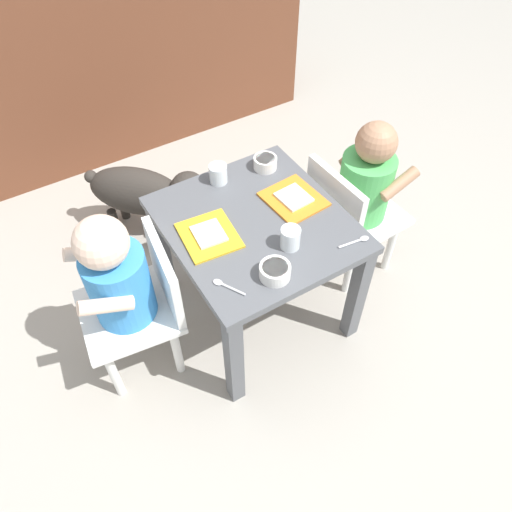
% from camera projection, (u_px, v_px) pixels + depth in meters
% --- Properties ---
extents(ground_plane, '(7.00, 7.00, 0.00)m').
position_uv_depth(ground_plane, '(256.00, 308.00, 1.82)').
color(ground_plane, '#9E998E').
extents(kitchen_cabinet_back, '(1.80, 0.40, 1.03)m').
position_uv_depth(kitchen_cabinet_back, '(102.00, 31.00, 2.14)').
color(kitchen_cabinet_back, brown).
rests_on(kitchen_cabinet_back, ground).
extents(dining_table, '(0.52, 0.56, 0.45)m').
position_uv_depth(dining_table, '(256.00, 240.00, 1.54)').
color(dining_table, '#515459').
rests_on(dining_table, ground).
extents(seated_child_left, '(0.31, 0.31, 0.65)m').
position_uv_depth(seated_child_left, '(122.00, 282.00, 1.39)').
color(seated_child_left, white).
rests_on(seated_child_left, ground).
extents(seated_child_right, '(0.29, 0.29, 0.63)m').
position_uv_depth(seated_child_right, '(362.00, 187.00, 1.66)').
color(seated_child_right, white).
rests_on(seated_child_right, ground).
extents(dog, '(0.42, 0.41, 0.32)m').
position_uv_depth(dog, '(146.00, 192.00, 1.92)').
color(dog, '#332D28').
rests_on(dog, ground).
extents(food_tray_left, '(0.17, 0.18, 0.02)m').
position_uv_depth(food_tray_left, '(209.00, 235.00, 1.43)').
color(food_tray_left, gold).
rests_on(food_tray_left, dining_table).
extents(food_tray_right, '(0.17, 0.19, 0.02)m').
position_uv_depth(food_tray_right, '(294.00, 199.00, 1.53)').
color(food_tray_right, orange).
rests_on(food_tray_right, dining_table).
extents(water_cup_left, '(0.06, 0.06, 0.07)m').
position_uv_depth(water_cup_left, '(290.00, 239.00, 1.39)').
color(water_cup_left, white).
rests_on(water_cup_left, dining_table).
extents(water_cup_right, '(0.06, 0.06, 0.06)m').
position_uv_depth(water_cup_right, '(218.00, 175.00, 1.58)').
color(water_cup_right, white).
rests_on(water_cup_right, dining_table).
extents(cereal_bowl_right_side, '(0.09, 0.09, 0.04)m').
position_uv_depth(cereal_bowl_right_side, '(275.00, 271.00, 1.32)').
color(cereal_bowl_right_side, white).
rests_on(cereal_bowl_right_side, dining_table).
extents(cereal_bowl_left_side, '(0.08, 0.08, 0.04)m').
position_uv_depth(cereal_bowl_left_side, '(265.00, 162.00, 1.62)').
color(cereal_bowl_left_side, white).
rests_on(cereal_bowl_left_side, dining_table).
extents(spoon_by_left_tray, '(0.10, 0.03, 0.01)m').
position_uv_depth(spoon_by_left_tray, '(357.00, 241.00, 1.42)').
color(spoon_by_left_tray, silver).
rests_on(spoon_by_left_tray, dining_table).
extents(spoon_by_right_tray, '(0.06, 0.09, 0.01)m').
position_uv_depth(spoon_by_right_tray, '(226.00, 286.00, 1.32)').
color(spoon_by_right_tray, silver).
rests_on(spoon_by_right_tray, dining_table).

